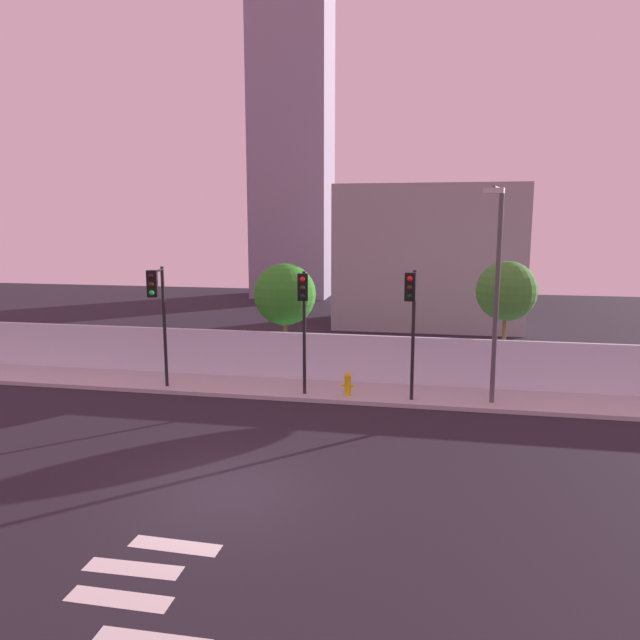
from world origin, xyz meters
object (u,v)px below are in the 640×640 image
roadside_tree_leftmost (285,295)px  street_lamp_curbside (496,281)px  fire_hydrant (348,383)px  traffic_light_left (303,307)px  traffic_light_right (158,302)px  roadside_tree_midleft (506,291)px  traffic_light_center (412,308)px

roadside_tree_leftmost → street_lamp_curbside: bearing=-22.1°
fire_hydrant → traffic_light_left: bearing=-158.9°
traffic_light_right → roadside_tree_leftmost: (3.52, 4.06, -0.16)m
street_lamp_curbside → roadside_tree_midleft: size_ratio=1.50×
traffic_light_right → roadside_tree_leftmost: 5.37m
roadside_tree_leftmost → traffic_light_center: bearing=-36.0°
traffic_light_right → roadside_tree_leftmost: traffic_light_right is taller
traffic_light_left → street_lamp_curbside: street_lamp_curbside is taller
traffic_light_center → traffic_light_right: (-8.70, -0.29, 0.02)m
street_lamp_curbside → traffic_light_right: bearing=-175.7°
street_lamp_curbside → roadside_tree_midleft: 3.35m
traffic_light_center → roadside_tree_midleft: 5.06m
roadside_tree_leftmost → roadside_tree_midleft: size_ratio=0.96×
traffic_light_left → roadside_tree_midleft: bearing=27.7°
street_lamp_curbside → traffic_light_left: bearing=-175.6°
street_lamp_curbside → roadside_tree_leftmost: 8.54m
traffic_light_right → street_lamp_curbside: (11.38, 0.86, 0.87)m
traffic_light_right → traffic_light_center: bearing=1.9°
fire_hydrant → roadside_tree_leftmost: (-3.03, 3.12, 2.66)m
traffic_light_left → fire_hydrant: size_ratio=5.30×
traffic_light_right → street_lamp_curbside: size_ratio=0.62×
traffic_light_left → traffic_light_right: size_ratio=0.98×
street_lamp_curbside → roadside_tree_midleft: bearing=77.5°
traffic_light_center → roadside_tree_midleft: (3.38, 3.77, 0.19)m
traffic_light_right → street_lamp_curbside: bearing=4.3°
traffic_light_right → fire_hydrant: traffic_light_right is taller
traffic_light_center → fire_hydrant: 3.60m
traffic_light_center → roadside_tree_leftmost: traffic_light_center is taller
traffic_light_center → roadside_tree_leftmost: bearing=144.0°
traffic_light_left → fire_hydrant: traffic_light_left is taller
fire_hydrant → roadside_tree_midleft: roadside_tree_midleft is taller
traffic_light_center → roadside_tree_leftmost: 6.41m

